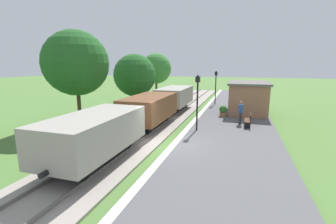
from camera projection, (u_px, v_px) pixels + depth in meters
ground_plane at (167, 147)px, 13.11m from camera, size 160.00×160.00×0.00m
platform_slab at (226, 151)px, 12.15m from camera, size 6.00×60.00×0.25m
platform_edge_stripe at (174, 144)px, 12.94m from camera, size 0.36×60.00×0.01m
track_ballast at (129, 142)px, 13.80m from camera, size 3.80×60.00×0.12m
rail_near at (140, 141)px, 13.57m from camera, size 0.07×60.00×0.14m
rail_far at (118, 139)px, 13.99m from camera, size 0.07×60.00×0.14m
freight_train at (150, 110)px, 16.66m from camera, size 2.50×19.40×2.12m
station_hut at (248, 97)px, 21.58m from camera, size 3.50×5.80×2.78m
bench_near_hut at (249, 120)px, 16.48m from camera, size 0.42×1.50×0.91m
person_waiting at (241, 112)px, 17.08m from camera, size 0.36×0.44×1.71m
potted_planter at (223, 111)px, 19.76m from camera, size 0.64×0.64×0.92m
lamp_post_near at (198, 92)px, 15.12m from camera, size 0.28×0.28×3.70m
lamp_post_far at (216, 81)px, 25.45m from camera, size 0.28×0.28×3.70m
tree_trackside_mid at (76, 63)px, 17.07m from camera, size 4.76×4.76×7.05m
tree_trackside_far at (135, 75)px, 23.39m from camera, size 4.22×4.22×5.63m
tree_field_left at (156, 69)px, 30.27m from camera, size 3.91×3.91×6.05m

